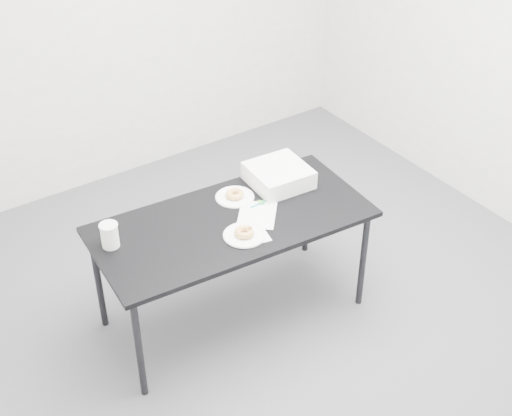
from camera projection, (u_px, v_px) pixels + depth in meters
floor at (268, 314)px, 4.38m from camera, size 4.00×4.00×0.00m
wall_back at (105, 7)px, 4.95m from camera, size 4.00×0.02×2.70m
table at (232, 227)px, 4.02m from camera, size 1.61×0.84×0.71m
scorecard at (257, 215)px, 4.02m from camera, size 0.33×0.33×0.00m
logo_patch at (261, 202)px, 4.12m from camera, size 0.06×0.06×0.00m
pen at (259, 204)px, 4.10m from camera, size 0.12×0.01×0.01m
napkin at (253, 235)px, 3.86m from camera, size 0.19×0.19×0.00m
plate_near at (244, 235)px, 3.86m from camera, size 0.23×0.23×0.01m
donut_near at (244, 232)px, 3.85m from camera, size 0.14×0.14×0.04m
plate_far at (235, 197)px, 4.16m from camera, size 0.23×0.23×0.01m
donut_far at (235, 194)px, 4.15m from camera, size 0.14×0.14×0.04m
coffee_cup at (110, 235)px, 3.75m from camera, size 0.09×0.09×0.14m
cup_lid at (243, 195)px, 4.18m from camera, size 0.09×0.09×0.01m
bakery_box at (279, 175)px, 4.26m from camera, size 0.36×0.36×0.11m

